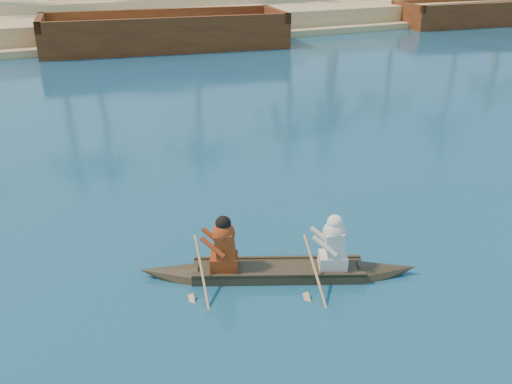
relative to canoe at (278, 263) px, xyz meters
name	(u,v)px	position (x,y,z in m)	size (l,w,h in m)	color
shrub_cluster	(163,4)	(7.36, 31.77, 0.95)	(100.00, 6.00, 2.40)	#293F17
canoe	(278,263)	(0.00, 0.00, 0.00)	(4.62, 2.49, 1.31)	#392F1F
barge_mid	(165,34)	(4.67, 22.27, 0.47)	(12.95, 5.98, 2.08)	#613314
barge_right	(475,14)	(26.02, 22.27, 0.37)	(11.05, 4.64, 1.79)	#613314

